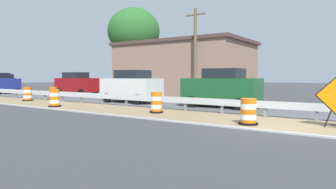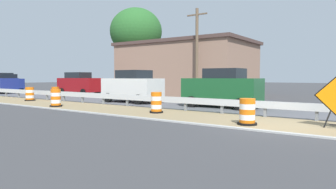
% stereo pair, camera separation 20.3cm
% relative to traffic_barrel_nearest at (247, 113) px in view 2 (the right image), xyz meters
% --- Properties ---
extents(ground_plane, '(160.00, 160.00, 0.00)m').
position_rel_traffic_barrel_nearest_xyz_m(ground_plane, '(0.26, -1.22, -0.44)').
color(ground_plane, '#3D3D3F').
extents(median_dirt_strip, '(3.61, 120.00, 0.01)m').
position_rel_traffic_barrel_nearest_xyz_m(median_dirt_strip, '(0.87, -1.22, -0.43)').
color(median_dirt_strip, '#8E7A56').
rests_on(median_dirt_strip, ground).
extents(far_lane_asphalt, '(8.40, 120.00, 0.00)m').
position_rel_traffic_barrel_nearest_xyz_m(far_lane_asphalt, '(6.87, -1.22, -0.43)').
color(far_lane_asphalt, '#56565B').
rests_on(far_lane_asphalt, ground).
extents(curb_near_edge, '(0.20, 120.00, 0.11)m').
position_rel_traffic_barrel_nearest_xyz_m(curb_near_edge, '(-1.04, -1.22, -0.43)').
color(curb_near_edge, '#ADADA8').
rests_on(curb_near_edge, ground).
extents(guardrail_median, '(0.18, 47.27, 0.71)m').
position_rel_traffic_barrel_nearest_xyz_m(guardrail_median, '(2.44, 0.10, 0.08)').
color(guardrail_median, silver).
rests_on(guardrail_median, ground).
extents(traffic_barrel_nearest, '(0.71, 0.71, 0.97)m').
position_rel_traffic_barrel_nearest_xyz_m(traffic_barrel_nearest, '(0.00, 0.00, 0.00)').
color(traffic_barrel_nearest, orange).
rests_on(traffic_barrel_nearest, ground).
extents(traffic_barrel_close, '(0.66, 0.66, 1.02)m').
position_rel_traffic_barrel_nearest_xyz_m(traffic_barrel_close, '(0.93, 4.92, 0.02)').
color(traffic_barrel_close, orange).
rests_on(traffic_barrel_close, ground).
extents(traffic_barrel_mid, '(0.71, 0.71, 1.04)m').
position_rel_traffic_barrel_nearest_xyz_m(traffic_barrel_mid, '(-0.08, 11.64, 0.03)').
color(traffic_barrel_mid, orange).
rests_on(traffic_barrel_mid, ground).
extents(traffic_barrel_far, '(0.73, 0.73, 1.00)m').
position_rel_traffic_barrel_nearest_xyz_m(traffic_barrel_far, '(1.39, 17.00, 0.01)').
color(traffic_barrel_far, orange).
rests_on(traffic_barrel_far, ground).
extents(traffic_barrel_farther, '(0.70, 0.70, 0.96)m').
position_rel_traffic_barrel_nearest_xyz_m(traffic_barrel_farther, '(3.55, 17.04, -0.01)').
color(traffic_barrel_farther, orange).
rests_on(traffic_barrel_farther, ground).
extents(car_lead_near_lane, '(2.18, 4.40, 2.24)m').
position_rel_traffic_barrel_nearest_xyz_m(car_lead_near_lane, '(5.22, 3.41, 0.68)').
color(car_lead_near_lane, '#195128').
rests_on(car_lead_near_lane, ground).
extents(car_trailing_near_lane, '(2.19, 4.63, 2.09)m').
position_rel_traffic_barrel_nearest_xyz_m(car_trailing_near_lane, '(8.09, 33.76, 0.61)').
color(car_trailing_near_lane, navy).
rests_on(car_trailing_near_lane, ground).
extents(car_lead_far_lane, '(2.17, 4.11, 2.16)m').
position_rel_traffic_barrel_nearest_xyz_m(car_lead_far_lane, '(5.07, 28.96, 0.64)').
color(car_lead_far_lane, navy).
rests_on(car_lead_far_lane, ground).
extents(car_distant_a, '(1.98, 4.81, 2.19)m').
position_rel_traffic_barrel_nearest_xyz_m(car_distant_a, '(8.21, 19.99, 0.66)').
color(car_distant_a, maroon).
rests_on(car_distant_a, ground).
extents(car_distant_b, '(2.16, 4.19, 2.21)m').
position_rel_traffic_barrel_nearest_xyz_m(car_distant_b, '(4.70, 9.86, 0.67)').
color(car_distant_b, silver).
rests_on(car_distant_b, ground).
extents(roadside_shop_near, '(8.35, 12.88, 5.19)m').
position_rel_traffic_barrel_nearest_xyz_m(roadside_shop_near, '(15.15, 11.93, 2.17)').
color(roadside_shop_near, '#93705B').
rests_on(roadside_shop_near, ground).
extents(utility_pole_near, '(0.24, 1.80, 7.25)m').
position_rel_traffic_barrel_nearest_xyz_m(utility_pole_near, '(10.52, 8.11, 3.34)').
color(utility_pole_near, brown).
rests_on(utility_pole_near, ground).
extents(tree_roadside, '(5.58, 5.58, 9.13)m').
position_rel_traffic_barrel_nearest_xyz_m(tree_roadside, '(13.86, 17.52, 6.17)').
color(tree_roadside, brown).
rests_on(tree_roadside, ground).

